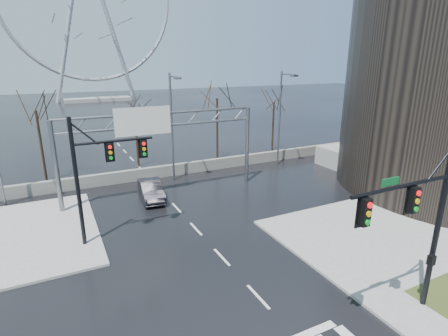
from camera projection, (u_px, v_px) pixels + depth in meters
ground at (258, 297)px, 16.94m from camera, size 260.00×260.00×0.00m
sidewalk_right_ext at (372, 234)px, 22.90m from camera, size 12.00×10.00×0.15m
sidewalk_far at (14, 237)px, 22.49m from camera, size 10.00×12.00×0.15m
barrier_wall at (149, 173)px, 33.90m from camera, size 52.00×0.50×1.10m
signal_mast_near at (421, 216)px, 14.26m from camera, size 5.52×0.41×8.00m
signal_mast_far at (96, 169)px, 20.69m from camera, size 4.72×0.41×8.00m
sign_gantry at (158, 136)px, 28.07m from camera, size 16.36×0.40×7.60m
streetlight_mid at (173, 120)px, 31.61m from camera, size 0.50×2.55×10.00m
streetlight_right at (282, 111)px, 36.74m from camera, size 0.50×2.55×10.00m
tree_left at (37, 119)px, 31.46m from camera, size 3.75×3.75×7.50m
tree_center at (135, 119)px, 36.39m from camera, size 3.25×3.25×6.50m
tree_right at (217, 105)px, 39.07m from camera, size 3.90×3.90×7.80m
tree_far_right at (274, 108)px, 43.15m from camera, size 3.40×3.40×6.80m
ferris_wheel at (88, 2)px, 92.71m from camera, size 45.00×6.00×50.91m
car at (151, 190)px, 28.80m from camera, size 2.11×4.88×1.56m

